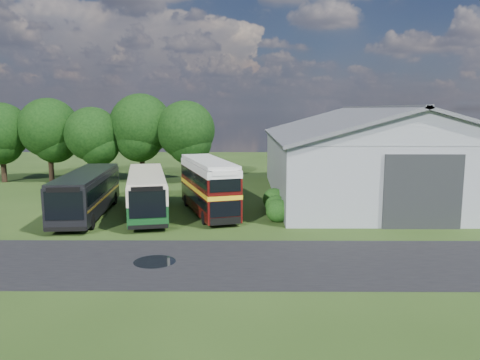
{
  "coord_description": "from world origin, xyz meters",
  "views": [
    {
      "loc": [
        3.09,
        -26.47,
        7.91
      ],
      "look_at": [
        2.91,
        8.0,
        2.67
      ],
      "focal_mm": 35.0,
      "sensor_mm": 36.0,
      "label": 1
    }
  ],
  "objects_px": {
    "bus_maroon_double": "(208,187)",
    "storage_shed": "(373,151)",
    "bus_dark_single": "(87,193)",
    "bus_green_single": "(147,192)"
  },
  "relations": [
    {
      "from": "bus_maroon_double",
      "to": "storage_shed",
      "type": "bearing_deg",
      "value": 9.87
    },
    {
      "from": "storage_shed",
      "to": "bus_maroon_double",
      "type": "height_order",
      "value": "storage_shed"
    },
    {
      "from": "bus_green_single",
      "to": "storage_shed",
      "type": "bearing_deg",
      "value": 10.09
    },
    {
      "from": "storage_shed",
      "to": "bus_dark_single",
      "type": "relative_size",
      "value": 2.06
    },
    {
      "from": "bus_dark_single",
      "to": "bus_maroon_double",
      "type": "bearing_deg",
      "value": -0.37
    },
    {
      "from": "storage_shed",
      "to": "bus_green_single",
      "type": "distance_m",
      "value": 20.81
    },
    {
      "from": "storage_shed",
      "to": "bus_maroon_double",
      "type": "distance_m",
      "value": 16.46
    },
    {
      "from": "bus_green_single",
      "to": "bus_dark_single",
      "type": "height_order",
      "value": "bus_dark_single"
    },
    {
      "from": "bus_green_single",
      "to": "bus_dark_single",
      "type": "distance_m",
      "value": 4.39
    },
    {
      "from": "storage_shed",
      "to": "bus_green_single",
      "type": "relative_size",
      "value": 2.08
    }
  ]
}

